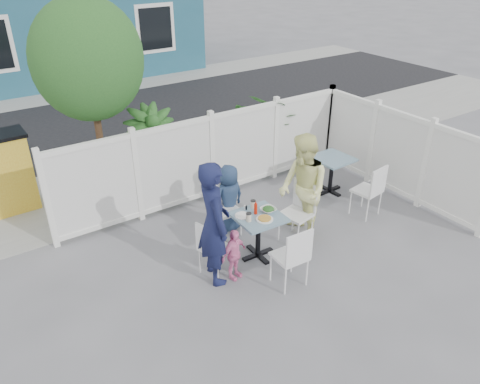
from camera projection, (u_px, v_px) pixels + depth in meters
ground at (290, 262)px, 7.06m from camera, size 80.00×80.00×0.00m
near_sidewalk at (174, 170)px, 9.82m from camera, size 24.00×2.60×0.01m
street at (111, 120)px, 12.51m from camera, size 24.00×5.00×0.01m
far_sidewalk at (76, 92)px, 14.76m from camera, size 24.00×1.60×0.01m
fence_back at (212, 158)px, 8.48m from camera, size 5.86×0.08×1.60m
fence_right at (397, 155)px, 8.60m from camera, size 0.08×3.66×1.60m
tree at (88, 60)px, 7.43m from camera, size 1.80×1.62×3.59m
utility_cabinet at (9, 174)px, 8.13m from camera, size 0.75×0.55×1.38m
potted_shrub_a at (151, 153)px, 8.53m from camera, size 1.13×1.13×1.71m
potted_shrub_b at (271, 128)px, 9.80m from camera, size 1.63×1.75×1.60m
main_table at (258, 225)px, 6.94m from camera, size 0.71×0.71×0.72m
spare_table at (332, 166)px, 8.76m from camera, size 0.70×0.70×0.71m
chair_left at (212, 246)px, 6.56m from camera, size 0.48×0.49×0.87m
chair_right at (300, 207)px, 7.37m from camera, size 0.51×0.52×0.98m
chair_back at (223, 204)px, 7.53m from camera, size 0.42×0.41×0.92m
chair_near at (294, 254)px, 6.31m from camera, size 0.45×0.44×0.95m
chair_spare at (372, 188)px, 7.97m from camera, size 0.49×0.48×0.96m
man at (214, 223)px, 6.32m from camera, size 0.58×0.75×1.82m
woman at (303, 189)px, 7.24m from camera, size 0.89×1.01×1.76m
boy at (229, 198)px, 7.60m from camera, size 0.60×0.43×1.16m
toddler at (234, 255)px, 6.56m from camera, size 0.50×0.30×0.79m
plate_main at (265, 219)px, 6.76m from camera, size 0.25×0.25×0.02m
plate_side at (243, 216)px, 6.85m from camera, size 0.23×0.23×0.02m
salad_bowl at (268, 210)px, 6.95m from camera, size 0.23×0.23×0.06m
coffee_cup_a at (249, 217)px, 6.71m from camera, size 0.08×0.08×0.12m
coffee_cup_b at (253, 204)px, 7.03m from camera, size 0.08×0.08×0.12m
ketchup_bottle at (256, 209)px, 6.87m from camera, size 0.05×0.05×0.16m
salt_shaker at (245, 207)px, 7.01m from camera, size 0.03×0.03×0.07m
pepper_shaker at (246, 208)px, 7.00m from camera, size 0.03×0.03×0.06m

